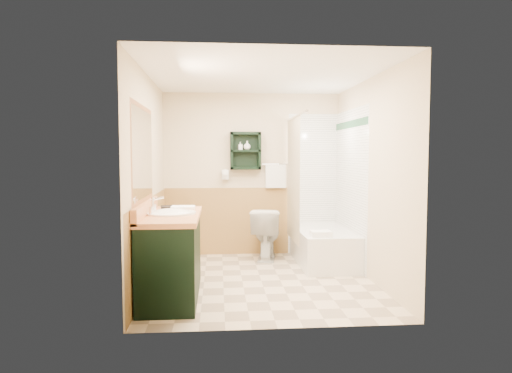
{
  "coord_description": "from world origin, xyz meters",
  "views": [
    {
      "loc": [
        -0.5,
        -5.29,
        1.49
      ],
      "look_at": [
        -0.05,
        0.2,
        1.11
      ],
      "focal_mm": 32.0,
      "sensor_mm": 36.0,
      "label": 1
    }
  ],
  "objects_px": {
    "bathtub": "(322,246)",
    "toilet": "(266,234)",
    "hair_dryer": "(225,175)",
    "soap_bottle_b": "(247,146)",
    "soap_bottle_a": "(240,148)",
    "vanity_book": "(161,198)",
    "wall_shelf": "(246,151)",
    "vanity": "(171,256)"
  },
  "relations": [
    {
      "from": "wall_shelf",
      "to": "bathtub",
      "type": "bearing_deg",
      "value": -28.57
    },
    {
      "from": "wall_shelf",
      "to": "vanity",
      "type": "distance_m",
      "value": 2.41
    },
    {
      "from": "vanity_book",
      "to": "soap_bottle_a",
      "type": "bearing_deg",
      "value": 47.06
    },
    {
      "from": "wall_shelf",
      "to": "bathtub",
      "type": "distance_m",
      "value": 1.76
    },
    {
      "from": "hair_dryer",
      "to": "bathtub",
      "type": "relative_size",
      "value": 0.16
    },
    {
      "from": "soap_bottle_a",
      "to": "vanity_book",
      "type": "bearing_deg",
      "value": -124.51
    },
    {
      "from": "bathtub",
      "to": "toilet",
      "type": "xyz_separation_m",
      "value": [
        -0.75,
        0.31,
        0.12
      ]
    },
    {
      "from": "vanity",
      "to": "toilet",
      "type": "xyz_separation_m",
      "value": [
        1.17,
        1.69,
        -0.08
      ]
    },
    {
      "from": "bathtub",
      "to": "vanity_book",
      "type": "height_order",
      "value": "vanity_book"
    },
    {
      "from": "vanity",
      "to": "soap_bottle_a",
      "type": "distance_m",
      "value": 2.4
    },
    {
      "from": "wall_shelf",
      "to": "soap_bottle_a",
      "type": "bearing_deg",
      "value": -176.32
    },
    {
      "from": "toilet",
      "to": "vanity_book",
      "type": "xyz_separation_m",
      "value": [
        -1.34,
        -1.19,
        0.64
      ]
    },
    {
      "from": "vanity_book",
      "to": "soap_bottle_b",
      "type": "relative_size",
      "value": 1.79
    },
    {
      "from": "bathtub",
      "to": "soap_bottle_a",
      "type": "distance_m",
      "value": 1.83
    },
    {
      "from": "hair_dryer",
      "to": "soap_bottle_a",
      "type": "bearing_deg",
      "value": -7.69
    },
    {
      "from": "vanity_book",
      "to": "soap_bottle_b",
      "type": "height_order",
      "value": "soap_bottle_b"
    },
    {
      "from": "wall_shelf",
      "to": "soap_bottle_b",
      "type": "bearing_deg",
      "value": -12.23
    },
    {
      "from": "wall_shelf",
      "to": "toilet",
      "type": "distance_m",
      "value": 1.25
    },
    {
      "from": "wall_shelf",
      "to": "hair_dryer",
      "type": "distance_m",
      "value": 0.46
    },
    {
      "from": "wall_shelf",
      "to": "vanity",
      "type": "xyz_separation_m",
      "value": [
        -0.89,
        -1.94,
        -1.11
      ]
    },
    {
      "from": "bathtub",
      "to": "vanity_book",
      "type": "distance_m",
      "value": 2.39
    },
    {
      "from": "bathtub",
      "to": "toilet",
      "type": "distance_m",
      "value": 0.82
    },
    {
      "from": "bathtub",
      "to": "toilet",
      "type": "relative_size",
      "value": 2.04
    },
    {
      "from": "toilet",
      "to": "soap_bottle_b",
      "type": "bearing_deg",
      "value": -33.82
    },
    {
      "from": "soap_bottle_a",
      "to": "soap_bottle_b",
      "type": "bearing_deg",
      "value": 0.0
    },
    {
      "from": "wall_shelf",
      "to": "toilet",
      "type": "bearing_deg",
      "value": -41.68
    },
    {
      "from": "toilet",
      "to": "soap_bottle_a",
      "type": "distance_m",
      "value": 1.31
    },
    {
      "from": "hair_dryer",
      "to": "soap_bottle_b",
      "type": "bearing_deg",
      "value": -5.31
    },
    {
      "from": "wall_shelf",
      "to": "vanity_book",
      "type": "height_order",
      "value": "wall_shelf"
    },
    {
      "from": "vanity",
      "to": "soap_bottle_b",
      "type": "xyz_separation_m",
      "value": [
        0.92,
        1.94,
        1.18
      ]
    },
    {
      "from": "bathtub",
      "to": "soap_bottle_a",
      "type": "bearing_deg",
      "value": 153.36
    },
    {
      "from": "hair_dryer",
      "to": "vanity",
      "type": "distance_m",
      "value": 2.19
    },
    {
      "from": "wall_shelf",
      "to": "soap_bottle_b",
      "type": "xyz_separation_m",
      "value": [
        0.02,
        -0.01,
        0.07
      ]
    },
    {
      "from": "soap_bottle_a",
      "to": "hair_dryer",
      "type": "bearing_deg",
      "value": 172.31
    },
    {
      "from": "vanity_book",
      "to": "bathtub",
      "type": "bearing_deg",
      "value": 14.34
    },
    {
      "from": "soap_bottle_b",
      "to": "toilet",
      "type": "bearing_deg",
      "value": -43.56
    },
    {
      "from": "vanity_book",
      "to": "hair_dryer",
      "type": "bearing_deg",
      "value": 54.05
    },
    {
      "from": "hair_dryer",
      "to": "vanity",
      "type": "height_order",
      "value": "hair_dryer"
    },
    {
      "from": "hair_dryer",
      "to": "soap_bottle_b",
      "type": "relative_size",
      "value": 1.86
    },
    {
      "from": "soap_bottle_a",
      "to": "soap_bottle_b",
      "type": "xyz_separation_m",
      "value": [
        0.1,
        0.0,
        0.02
      ]
    },
    {
      "from": "hair_dryer",
      "to": "soap_bottle_a",
      "type": "height_order",
      "value": "soap_bottle_a"
    },
    {
      "from": "vanity_book",
      "to": "vanity",
      "type": "bearing_deg",
      "value": -80.39
    }
  ]
}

